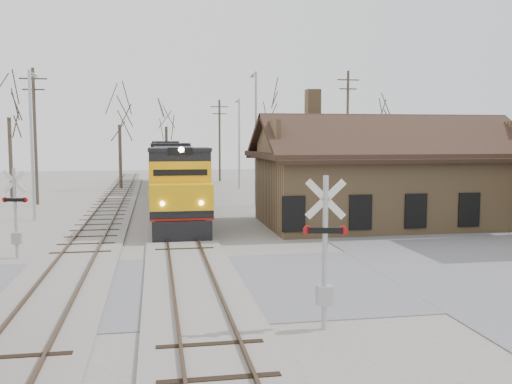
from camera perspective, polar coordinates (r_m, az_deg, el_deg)
ground at (r=20.05m, az=-6.26°, el=-9.29°), size 140.00×140.00×0.00m
road at (r=20.04m, az=-6.26°, el=-9.25°), size 60.00×9.00×0.03m
track_main at (r=34.74m, az=-7.92°, el=-2.88°), size 3.40×90.00×0.24m
track_siding at (r=34.87m, az=-15.34°, el=-2.99°), size 3.40×90.00×0.24m
depot at (r=34.14m, az=12.77°, el=0.84°), size 15.20×9.31×7.90m
locomotive_lead at (r=37.05m, az=-8.13°, el=1.31°), size 3.10×20.74×4.61m
locomotive_trailing at (r=58.03m, az=-8.85°, el=2.81°), size 3.10×20.74×4.36m
crossbuck_near at (r=15.24m, az=6.91°, el=-6.59°), size 1.16×0.36×4.11m
crossbuck_far at (r=26.01m, az=-22.91°, el=-2.21°), size 1.08×0.35×3.82m
streetlight_a at (r=37.46m, az=-21.50°, el=5.13°), size 0.25×2.04×9.13m
streetlight_b at (r=41.80m, az=-0.04°, el=6.00°), size 0.25×2.04×9.82m
streetlight_c at (r=56.39m, az=-1.71°, el=5.36°), size 0.25×2.04×8.83m
utility_pole_a at (r=46.07m, az=-21.22°, el=5.45°), size 2.00×0.24×10.24m
utility_pole_b at (r=65.97m, az=-3.66°, el=5.33°), size 2.00×0.24×9.35m
utility_pole_c at (r=52.27m, az=9.12°, el=6.14°), size 2.00×0.24×10.99m
tree_a at (r=52.32m, az=-23.52°, el=8.07°), size 4.50×4.50×11.01m
tree_b at (r=56.98m, az=-13.51°, el=7.59°), size 4.19×4.19×10.27m
tree_c at (r=67.89m, az=-8.98°, el=7.35°), size 4.21×4.21×10.32m
tree_d at (r=64.13m, az=1.35°, el=8.43°), size 4.78×4.78×11.72m
tree_e at (r=60.55m, az=13.03°, el=7.15°), size 4.00×4.00×9.80m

